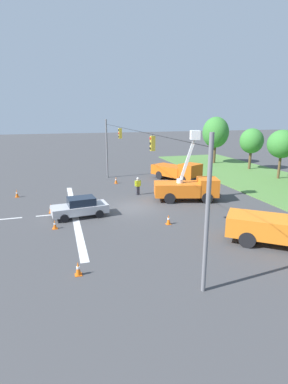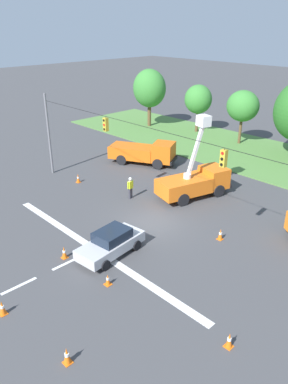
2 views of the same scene
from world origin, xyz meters
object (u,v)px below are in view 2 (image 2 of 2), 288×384
object	(u,v)px
tree_far_west	(149,88)
traffic_cone_far_left	(78,178)
traffic_cone_foreground_right	(108,280)
utility_truck_bucket_lift	(195,181)
traffic_cone_lane_edge_b	(229,340)
tree_west	(198,99)
traffic_cone_near_bucket	(2,308)
tree_centre	(243,106)
traffic_cone_foreground_left	(67,356)
sedan_silver	(111,243)
utility_truck_support_far	(145,152)
traffic_cone_lane_edge_a	(64,252)
road_worker	(130,186)
traffic_cone_mid_right	(220,234)

from	to	relation	value
tree_far_west	traffic_cone_far_left	size ratio (longest dim) A/B	9.38
traffic_cone_foreground_right	traffic_cone_far_left	size ratio (longest dim) A/B	0.84
utility_truck_bucket_lift	traffic_cone_lane_edge_b	world-z (taller)	utility_truck_bucket_lift
tree_west	traffic_cone_near_bucket	size ratio (longest dim) A/B	7.52
tree_centre	traffic_cone_far_left	bearing A→B (deg)	-99.68
tree_far_west	tree_west	xyz separation A→B (m)	(6.18, 2.27, -0.85)
traffic_cone_foreground_left	sedan_silver	bearing A→B (deg)	127.66
traffic_cone_foreground_right	utility_truck_support_far	bearing A→B (deg)	130.09
traffic_cone_foreground_right	traffic_cone_lane_edge_a	world-z (taller)	traffic_cone_lane_edge_a
road_worker	traffic_cone_mid_right	bearing A→B (deg)	0.02
utility_truck_bucket_lift	road_worker	xyz separation A→B (m)	(-3.23, -3.95, -0.32)
traffic_cone_foreground_left	traffic_cone_far_left	bearing A→B (deg)	143.89
traffic_cone_foreground_left	traffic_cone_mid_right	bearing A→B (deg)	96.18
sedan_silver	traffic_cone_lane_edge_b	size ratio (longest dim) A/B	6.00
road_worker	traffic_cone_lane_edge_b	world-z (taller)	road_worker
traffic_cone_near_bucket	traffic_cone_far_left	xyz separation A→B (m)	(-10.88, 11.87, 0.00)
utility_truck_support_far	traffic_cone_lane_edge_a	distance (m)	16.86
tree_far_west	tree_west	world-z (taller)	tree_far_west
utility_truck_support_far	road_worker	size ratio (longest dim) A/B	3.83
tree_west	tree_centre	size ratio (longest dim) A/B	0.97
traffic_cone_far_left	utility_truck_support_far	bearing A→B (deg)	85.78
tree_west	traffic_cone_near_bucket	xyz separation A→B (m)	(14.08, -32.03, -3.69)
tree_far_west	road_worker	bearing A→B (deg)	-48.40
tree_far_west	sedan_silver	bearing A→B (deg)	-48.91
utility_truck_support_far	traffic_cone_lane_edge_a	xyz separation A→B (m)	(8.37, -14.62, -0.78)
tree_centre	traffic_cone_foreground_left	world-z (taller)	tree_centre
traffic_cone_lane_edge_a	traffic_cone_foreground_right	bearing A→B (deg)	4.30
traffic_cone_mid_right	traffic_cone_lane_edge_a	xyz separation A→B (m)	(-5.13, -8.31, 0.00)
utility_truck_bucket_lift	utility_truck_support_far	size ratio (longest dim) A/B	0.95
traffic_cone_mid_right	traffic_cone_near_bucket	world-z (taller)	traffic_cone_near_bucket
traffic_cone_foreground_left	traffic_cone_far_left	world-z (taller)	traffic_cone_foreground_left
utility_truck_support_far	traffic_cone_lane_edge_b	size ratio (longest dim) A/B	9.09
traffic_cone_lane_edge_a	utility_truck_support_far	bearing A→B (deg)	119.77
tree_centre	road_worker	world-z (taller)	tree_centre
utility_truck_support_far	traffic_cone_lane_edge_b	xyz separation A→B (m)	(18.91, -13.24, -0.79)
traffic_cone_near_bucket	traffic_cone_lane_edge_b	bearing A→B (deg)	35.33
utility_truck_bucket_lift	traffic_cone_foreground_left	xyz separation A→B (m)	(6.65, -16.30, -0.92)
road_worker	tree_centre	bearing A→B (deg)	96.61
utility_truck_support_far	traffic_cone_near_bucket	distance (m)	21.92
traffic_cone_lane_edge_a	traffic_cone_lane_edge_b	bearing A→B (deg)	7.46
traffic_cone_near_bucket	utility_truck_bucket_lift	bearing A→B (deg)	97.21
road_worker	traffic_cone_mid_right	size ratio (longest dim) A/B	2.33
utility_truck_bucket_lift	utility_truck_support_far	world-z (taller)	utility_truck_bucket_lift
utility_truck_bucket_lift	traffic_cone_mid_right	bearing A→B (deg)	-36.59
road_worker	utility_truck_bucket_lift	bearing A→B (deg)	50.69
utility_truck_bucket_lift	traffic_cone_near_bucket	xyz separation A→B (m)	(2.14, -16.94, -0.93)
tree_far_west	traffic_cone_mid_right	size ratio (longest dim) A/B	9.69
tree_west	sedan_silver	size ratio (longest dim) A/B	1.31
utility_truck_bucket_lift	traffic_cone_mid_right	distance (m)	6.68
tree_far_west	road_worker	distance (m)	22.76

